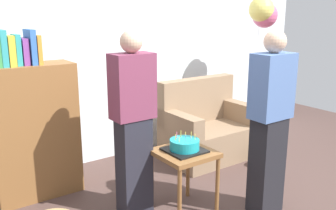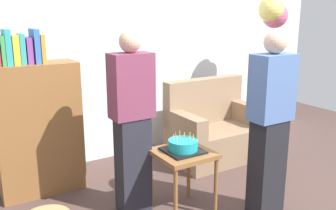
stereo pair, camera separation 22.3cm
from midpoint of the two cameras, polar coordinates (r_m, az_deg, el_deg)
wall_back at (r=4.68m, az=-8.62°, el=8.61°), size 6.00×0.10×2.70m
couch at (r=4.72m, az=4.53°, el=-3.77°), size 1.10×0.70×0.96m
bookshelf at (r=3.90m, az=-21.10°, el=-3.19°), size 0.80×0.36×1.62m
side_table at (r=3.39m, az=0.57°, el=-8.32°), size 0.48×0.48×0.59m
birthday_cake at (r=3.34m, az=0.58°, el=-6.12°), size 0.32×0.32×0.17m
person_blowing_candles at (r=3.32m, az=-7.16°, el=-2.77°), size 0.36×0.22×1.63m
person_holding_cake at (r=3.39m, az=13.16°, el=-2.68°), size 0.36×0.22×1.63m
handbag at (r=4.62m, az=13.02°, el=-7.71°), size 0.28×0.14×0.20m
balloon_bunch at (r=5.04m, az=12.89°, el=13.32°), size 0.40×0.33×1.94m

